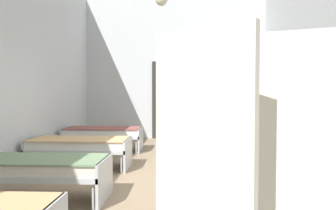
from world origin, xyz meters
name	(u,v)px	position (x,y,z in m)	size (l,w,h in m)	color
ground_plane	(166,186)	(0.00, 0.00, -0.05)	(6.12, 10.84, 0.10)	#8C755B
room_shell	(169,55)	(0.00, 1.19, 2.17)	(5.92, 10.44, 4.33)	silver
bed_left_row_1	(36,168)	(-1.71, -0.95, 0.44)	(1.90, 0.84, 0.57)	#B7BCC1
bed_right_row_1	(293,171)	(1.71, -0.95, 0.44)	(1.90, 0.84, 0.57)	#B7BCC1
bed_left_row_2	(80,145)	(-1.71, 0.95, 0.44)	(1.90, 0.84, 0.57)	#B7BCC1
bed_right_row_2	(260,147)	(1.71, 0.95, 0.44)	(1.90, 0.84, 0.57)	#B7BCC1
bed_left_row_3	(103,133)	(-1.71, 2.85, 0.44)	(1.90, 0.84, 0.57)	#B7BCC1
bed_right_row_3	(242,134)	(1.71, 2.85, 0.44)	(1.90, 0.84, 0.57)	#B7BCC1
nurse_near_aisle	(186,127)	(0.35, 3.57, 0.53)	(0.52, 0.52, 1.49)	white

